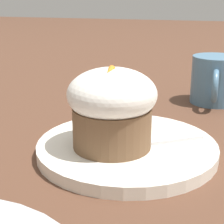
% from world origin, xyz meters
% --- Properties ---
extents(ground_plane, '(4.00, 4.00, 0.00)m').
position_xyz_m(ground_plane, '(0.00, 0.00, 0.00)').
color(ground_plane, '#513323').
extents(dessert_plate, '(0.21, 0.21, 0.01)m').
position_xyz_m(dessert_plate, '(0.00, 0.00, 0.01)').
color(dessert_plate, white).
rests_on(dessert_plate, ground_plane).
extents(carrot_cake, '(0.10, 0.10, 0.09)m').
position_xyz_m(carrot_cake, '(0.02, -0.01, 0.06)').
color(carrot_cake, brown).
rests_on(carrot_cake, dessert_plate).
extents(spoon, '(0.09, 0.12, 0.01)m').
position_xyz_m(spoon, '(0.01, 0.00, 0.02)').
color(spoon, silver).
rests_on(spoon, dessert_plate).
extents(coffee_cup, '(0.11, 0.08, 0.08)m').
position_xyz_m(coffee_cup, '(-0.24, 0.10, 0.04)').
color(coffee_cup, teal).
rests_on(coffee_cup, ground_plane).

